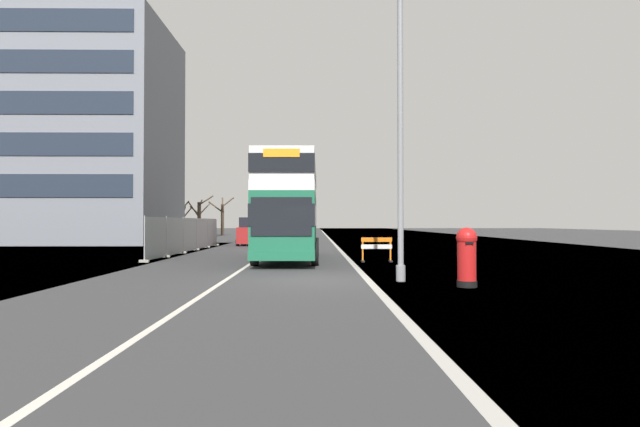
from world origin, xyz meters
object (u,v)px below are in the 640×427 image
object	(u,v)px
roadworks_barrier	(377,247)
car_receding_mid	(252,230)
car_oncoming_near	(252,232)
double_decker_bus	(289,207)
red_pillar_postbox	(467,254)
lamppost_foreground	(400,138)

from	to	relation	value
roadworks_barrier	car_receding_mid	distance (m)	25.18
car_oncoming_near	car_receding_mid	size ratio (longest dim) A/B	0.95
double_decker_bus	car_oncoming_near	xyz separation A→B (m)	(-3.76, 15.93, -1.52)
red_pillar_postbox	car_receding_mid	distance (m)	34.19
double_decker_bus	roadworks_barrier	bearing A→B (deg)	-17.06
lamppost_foreground	car_receding_mid	bearing A→B (deg)	104.99
double_decker_bus	car_oncoming_near	distance (m)	16.44
roadworks_barrier	car_oncoming_near	world-z (taller)	car_oncoming_near
car_oncoming_near	red_pillar_postbox	bearing A→B (deg)	-70.50
car_receding_mid	red_pillar_postbox	bearing A→B (deg)	-72.97
red_pillar_postbox	lamppost_foreground	bearing A→B (deg)	139.48
lamppost_foreground	car_oncoming_near	xyz separation A→B (m)	(-7.64, 24.80, -3.42)
red_pillar_postbox	roadworks_barrier	world-z (taller)	red_pillar_postbox
double_decker_bus	red_pillar_postbox	distance (m)	11.77
lamppost_foreground	car_receding_mid	size ratio (longest dim) A/B	2.25
double_decker_bus	red_pillar_postbox	world-z (taller)	double_decker_bus
lamppost_foreground	roadworks_barrier	xyz separation A→B (m)	(0.19, 7.62, -3.76)
red_pillar_postbox	roadworks_barrier	bearing A→B (deg)	99.11
lamppost_foreground	roadworks_barrier	bearing A→B (deg)	88.60
lamppost_foreground	car_receding_mid	distance (m)	32.58
red_pillar_postbox	car_oncoming_near	xyz separation A→B (m)	(-9.28, 26.20, 0.11)
double_decker_bus	roadworks_barrier	world-z (taller)	double_decker_bus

